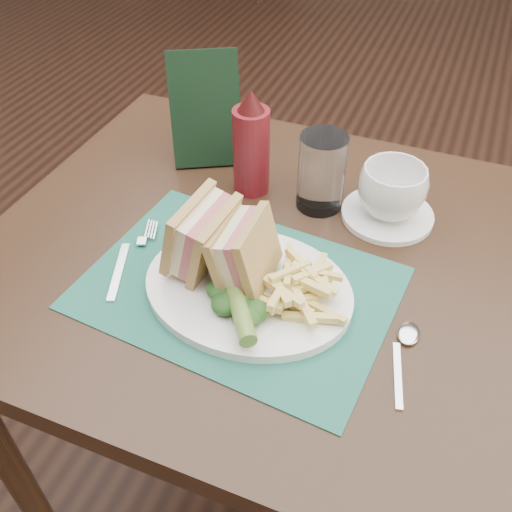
% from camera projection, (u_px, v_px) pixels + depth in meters
% --- Properties ---
extents(floor, '(7.00, 7.00, 0.00)m').
position_uv_depth(floor, '(327.00, 330.00, 1.73)').
color(floor, black).
rests_on(floor, ground).
extents(table_main, '(0.90, 0.75, 0.75)m').
position_uv_depth(table_main, '(270.00, 389.00, 1.13)').
color(table_main, black).
rests_on(table_main, ground).
extents(placemat, '(0.46, 0.35, 0.00)m').
position_uv_depth(placemat, '(238.00, 288.00, 0.82)').
color(placemat, '#1C5B4B').
rests_on(placemat, table_main).
extents(plate, '(0.30, 0.24, 0.01)m').
position_uv_depth(plate, '(248.00, 289.00, 0.80)').
color(plate, white).
rests_on(plate, placemat).
extents(sandwich_half_a, '(0.09, 0.12, 0.11)m').
position_uv_depth(sandwich_half_a, '(188.00, 230.00, 0.80)').
color(sandwich_half_a, tan).
rests_on(sandwich_half_a, plate).
extents(sandwich_half_b, '(0.08, 0.11, 0.11)m').
position_uv_depth(sandwich_half_b, '(230.00, 248.00, 0.78)').
color(sandwich_half_b, tan).
rests_on(sandwich_half_b, plate).
extents(kale_garnish, '(0.11, 0.08, 0.03)m').
position_uv_depth(kale_garnish, '(233.00, 304.00, 0.76)').
color(kale_garnish, '#193C15').
rests_on(kale_garnish, plate).
extents(pickle_spear, '(0.09, 0.11, 0.03)m').
position_uv_depth(pickle_spear, '(239.00, 307.00, 0.74)').
color(pickle_spear, '#53762D').
rests_on(pickle_spear, plate).
extents(fries_pile, '(0.18, 0.20, 0.05)m').
position_uv_depth(fries_pile, '(295.00, 280.00, 0.77)').
color(fries_pile, '#ECD676').
rests_on(fries_pile, plate).
extents(fork, '(0.09, 0.17, 0.01)m').
position_uv_depth(fork, '(129.00, 256.00, 0.86)').
color(fork, silver).
rests_on(fork, placemat).
extents(spoon, '(0.07, 0.15, 0.01)m').
position_uv_depth(spoon, '(402.00, 358.00, 0.72)').
color(spoon, silver).
rests_on(spoon, table_main).
extents(saucer, '(0.16, 0.16, 0.01)m').
position_uv_depth(saucer, '(387.00, 215.00, 0.94)').
color(saucer, white).
rests_on(saucer, table_main).
extents(coffee_cup, '(0.15, 0.15, 0.09)m').
position_uv_depth(coffee_cup, '(392.00, 191.00, 0.90)').
color(coffee_cup, white).
rests_on(coffee_cup, saucer).
extents(drinking_glass, '(0.09, 0.09, 0.13)m').
position_uv_depth(drinking_glass, '(321.00, 172.00, 0.92)').
color(drinking_glass, silver).
rests_on(drinking_glass, table_main).
extents(ketchup_bottle, '(0.07, 0.07, 0.19)m').
position_uv_depth(ketchup_bottle, '(251.00, 142.00, 0.93)').
color(ketchup_bottle, maroon).
rests_on(ketchup_bottle, table_main).
extents(check_presenter, '(0.14, 0.12, 0.20)m').
position_uv_depth(check_presenter, '(205.00, 110.00, 1.00)').
color(check_presenter, black).
rests_on(check_presenter, table_main).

